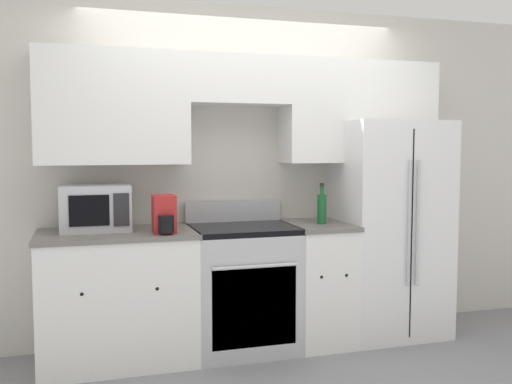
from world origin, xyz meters
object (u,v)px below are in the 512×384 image
Objects in this scene: refrigerator at (387,228)px; microwave at (95,208)px; oven_range at (243,287)px; bottle at (322,208)px.

refrigerator is 3.61× the size of microwave.
refrigerator is 2.28m from microwave.
microwave is (-1.04, 0.10, 0.62)m from oven_range.
refrigerator is at bearing -1.01° from microwave.
refrigerator reaches higher than oven_range.
oven_range is 1.21m from microwave.
oven_range is 2.29× the size of microwave.
refrigerator is (1.22, 0.06, 0.39)m from oven_range.
microwave reaches higher than bottle.
refrigerator is at bearing 2.62° from oven_range.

